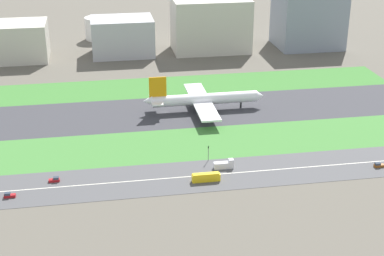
{
  "coord_description": "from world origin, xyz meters",
  "views": [
    {
      "loc": [
        -33.63,
        -285.04,
        114.43
      ],
      "look_at": [
        8.83,
        -36.5,
        6.0
      ],
      "focal_mm": 54.81,
      "sensor_mm": 36.0,
      "label": 1
    }
  ],
  "objects": [
    {
      "name": "grass_median_south",
      "position": [
        0.0,
        -41.0,
        0.05
      ],
      "size": [
        280.0,
        36.0,
        0.1
      ],
      "primitive_type": "cube",
      "color": "#427F38",
      "rests_on": "ground_plane"
    },
    {
      "name": "highway_centerline",
      "position": [
        0.0,
        -73.0,
        0.11
      ],
      "size": [
        266.0,
        0.5,
        0.01
      ],
      "primitive_type": "cube",
      "color": "silver",
      "rests_on": "highway"
    },
    {
      "name": "runway",
      "position": [
        0.0,
        0.0,
        0.05
      ],
      "size": [
        280.0,
        46.0,
        0.1
      ],
      "primitive_type": "cube",
      "color": "#38383D",
      "rests_on": "ground_plane"
    },
    {
      "name": "highway",
      "position": [
        0.0,
        -73.0,
        0.05
      ],
      "size": [
        280.0,
        28.0,
        0.1
      ],
      "primitive_type": "cube",
      "color": "#4C4C4F",
      "rests_on": "ground_plane"
    },
    {
      "name": "bus_0",
      "position": [
        7.53,
        -78.0,
        1.82
      ],
      "size": [
        11.6,
        2.5,
        3.5
      ],
      "rotation": [
        0.0,
        0.0,
        3.14
      ],
      "color": "yellow",
      "rests_on": "highway"
    },
    {
      "name": "cargo_warehouse",
      "position": [
        119.71,
        114.0,
        20.21
      ],
      "size": [
        45.61,
        38.5,
        40.42
      ],
      "primitive_type": "cube",
      "color": "gray",
      "rests_on": "ground_plane"
    },
    {
      "name": "truck_0",
      "position": [
        17.38,
        -68.0,
        1.67
      ],
      "size": [
        8.4,
        2.5,
        4.0
      ],
      "color": "silver",
      "rests_on": "highway"
    },
    {
      "name": "car_1",
      "position": [
        82.86,
        -78.0,
        0.92
      ],
      "size": [
        4.4,
        1.8,
        2.0
      ],
      "rotation": [
        0.0,
        0.0,
        3.14
      ],
      "color": "brown",
      "rests_on": "highway"
    },
    {
      "name": "hangar_building",
      "position": [
        -14.31,
        114.0,
        12.77
      ],
      "size": [
        42.21,
        31.06,
        25.54
      ],
      "primitive_type": "cube",
      "color": "#B2B2B7",
      "rests_on": "ground_plane"
    },
    {
      "name": "traffic_light",
      "position": [
        12.02,
        -60.01,
        4.29
      ],
      "size": [
        0.36,
        0.5,
        7.2
      ],
      "color": "#4C4C51",
      "rests_on": "highway"
    },
    {
      "name": "fuel_tank_centre",
      "position": [
        -3.06,
        159.0,
        8.03
      ],
      "size": [
        17.17,
        17.17,
        16.06
      ],
      "primitive_type": "cylinder",
      "color": "silver",
      "rests_on": "ground_plane"
    },
    {
      "name": "ground_plane",
      "position": [
        0.0,
        0.0,
        0.0
      ],
      "size": [
        800.0,
        800.0,
        0.0
      ],
      "primitive_type": "plane",
      "color": "#5B564C"
    },
    {
      "name": "car_0",
      "position": [
        -53.33,
        -68.0,
        0.92
      ],
      "size": [
        4.4,
        1.8,
        2.0
      ],
      "color": "#B2191E",
      "rests_on": "highway"
    },
    {
      "name": "terminal_building",
      "position": [
        -90.0,
        114.0,
        12.56
      ],
      "size": [
        50.46,
        32.76,
        25.12
      ],
      "primitive_type": "cube",
      "color": "beige",
      "rests_on": "ground_plane"
    },
    {
      "name": "office_tower",
      "position": [
        47.86,
        114.0,
        18.42
      ],
      "size": [
        53.34,
        32.52,
        36.84
      ],
      "primitive_type": "cube",
      "color": "beige",
      "rests_on": "ground_plane"
    },
    {
      "name": "grass_median_north",
      "position": [
        0.0,
        41.0,
        0.05
      ],
      "size": [
        280.0,
        36.0,
        0.1
      ],
      "primitive_type": "cube",
      "color": "#3D7A33",
      "rests_on": "ground_plane"
    },
    {
      "name": "fuel_tank_west",
      "position": [
        -29.85,
        159.0,
        8.44
      ],
      "size": [
        20.23,
        20.23,
        16.89
      ],
      "primitive_type": "cylinder",
      "color": "silver",
      "rests_on": "ground_plane"
    },
    {
      "name": "car_2",
      "position": [
        -70.16,
        -78.0,
        0.92
      ],
      "size": [
        4.4,
        1.8,
        2.0
      ],
      "rotation": [
        0.0,
        0.0,
        3.14
      ],
      "color": "#B2191E",
      "rests_on": "highway"
    },
    {
      "name": "airliner",
      "position": [
        20.4,
        0.0,
        6.23
      ],
      "size": [
        65.0,
        56.0,
        19.7
      ],
      "color": "white",
      "rests_on": "runway"
    }
  ]
}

